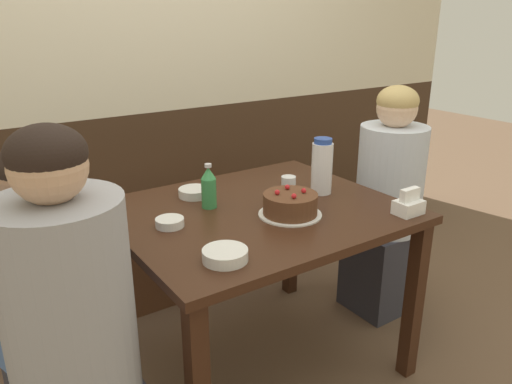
% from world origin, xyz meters
% --- Properties ---
extents(ground_plane, '(12.00, 12.00, 0.00)m').
position_xyz_m(ground_plane, '(0.00, 0.00, 0.00)').
color(ground_plane, brown).
extents(back_wall, '(4.80, 0.04, 2.50)m').
position_xyz_m(back_wall, '(0.00, 1.05, 1.25)').
color(back_wall, '#3D2819').
rests_on(back_wall, ground_plane).
extents(bench_seat, '(2.32, 0.38, 0.46)m').
position_xyz_m(bench_seat, '(0.00, 0.83, 0.23)').
color(bench_seat, '#56331E').
rests_on(bench_seat, ground_plane).
extents(dining_table, '(1.11, 0.93, 0.75)m').
position_xyz_m(dining_table, '(0.00, 0.00, 0.65)').
color(dining_table, '#381E11').
rests_on(dining_table, ground_plane).
extents(birthday_cake, '(0.25, 0.25, 0.11)m').
position_xyz_m(birthday_cake, '(0.07, -0.13, 0.79)').
color(birthday_cake, white).
rests_on(birthday_cake, dining_table).
extents(water_pitcher, '(0.09, 0.09, 0.24)m').
position_xyz_m(water_pitcher, '(0.33, 0.00, 0.87)').
color(water_pitcher, white).
rests_on(water_pitcher, dining_table).
extents(soju_bottle, '(0.06, 0.06, 0.18)m').
position_xyz_m(soju_bottle, '(-0.15, 0.12, 0.84)').
color(soju_bottle, '#388E4C').
rests_on(soju_bottle, dining_table).
extents(napkin_holder, '(0.11, 0.08, 0.11)m').
position_xyz_m(napkin_holder, '(0.45, -0.38, 0.79)').
color(napkin_holder, white).
rests_on(napkin_holder, dining_table).
extents(bowl_soup_white, '(0.11, 0.11, 0.03)m').
position_xyz_m(bowl_soup_white, '(-0.37, 0.03, 0.77)').
color(bowl_soup_white, white).
rests_on(bowl_soup_white, dining_table).
extents(bowl_rice_small, '(0.15, 0.15, 0.04)m').
position_xyz_m(bowl_rice_small, '(-0.34, -0.31, 0.77)').
color(bowl_rice_small, white).
rests_on(bowl_rice_small, dining_table).
extents(bowl_side_dish, '(0.13, 0.13, 0.04)m').
position_xyz_m(bowl_side_dish, '(-0.14, 0.27, 0.77)').
color(bowl_side_dish, white).
rests_on(bowl_side_dish, dining_table).
extents(glass_water_tall, '(0.06, 0.06, 0.10)m').
position_xyz_m(glass_water_tall, '(0.18, 0.03, 0.80)').
color(glass_water_tall, silver).
rests_on(glass_water_tall, dining_table).
extents(person_teal_shirt, '(0.35, 0.35, 1.24)m').
position_xyz_m(person_teal_shirt, '(-0.82, -0.28, 0.61)').
color(person_teal_shirt, '#33333D').
rests_on(person_teal_shirt, ground_plane).
extents(person_pale_blue_shirt, '(0.34, 0.33, 1.18)m').
position_xyz_m(person_pale_blue_shirt, '(0.82, 0.03, 0.56)').
color(person_pale_blue_shirt, '#33333D').
rests_on(person_pale_blue_shirt, ground_plane).
extents(person_grey_tee, '(0.36, 0.36, 1.14)m').
position_xyz_m(person_grey_tee, '(-0.82, -0.00, 0.56)').
color(person_grey_tee, '#33333D').
rests_on(person_grey_tee, ground_plane).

